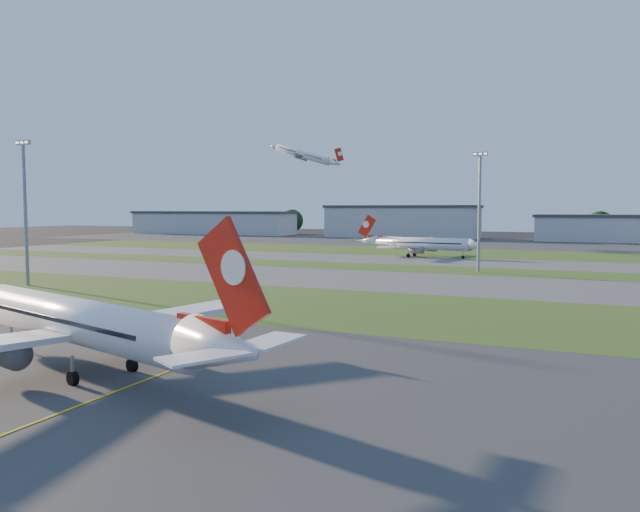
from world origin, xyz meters
The scene contains 19 objects.
grass_strip_a centered at (0.00, 52.00, 0.01)m, with size 300.00×34.00×0.01m, color #37541C.
taxiway_a centered at (0.00, 85.00, 0.01)m, with size 300.00×32.00×0.01m, color #515154.
grass_strip_b centered at (0.00, 110.00, 0.01)m, with size 300.00×18.00×0.01m, color #37541C.
taxiway_b centered at (0.00, 132.00, 0.01)m, with size 300.00×26.00×0.01m, color #515154.
grass_strip_c centered at (0.00, 165.00, 0.01)m, with size 300.00×40.00×0.01m, color #37541C.
apron_far centered at (0.00, 225.00, 0.01)m, with size 400.00×80.00×0.01m, color #333335.
yellow_line centered at (5.00, 0.00, 0.00)m, with size 0.25×60.00×0.02m, color gold.
airliner_parked centered at (-1.70, 11.00, 4.17)m, with size 37.03×31.15×11.87m.
airliner_taxiing centered at (-7.05, 144.32, 3.74)m, with size 34.08×28.76×10.65m.
airliner_departing centered at (-79.71, 220.04, 37.12)m, with size 30.67×25.78×9.65m.
light_mast_west centered at (-55.00, 52.00, 14.81)m, with size 3.20×0.70×25.80m.
light_mast_centre centered at (15.00, 108.00, 14.81)m, with size 3.20×0.70×25.80m.
hangar_far_west centered at (-150.00, 255.00, 6.14)m, with size 91.80×23.00×12.20m.
hangar_west centered at (-45.00, 255.00, 7.64)m, with size 71.40×23.00×15.20m.
hangar_east centered at (55.00, 255.00, 5.64)m, with size 81.60×23.00×11.20m.
tree_far_west centered at (-190.00, 268.00, 6.49)m, with size 11.00×11.00×12.00m.
tree_west centered at (-110.00, 270.00, 7.14)m, with size 12.10×12.10×13.20m.
tree_mid_west centered at (-20.00, 266.00, 5.84)m, with size 9.90×9.90×10.80m.
tree_mid_east centered at (40.00, 269.00, 6.81)m, with size 11.55×11.55×12.60m.
Camera 1 is at (37.62, -28.48, 13.87)m, focal length 35.00 mm.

